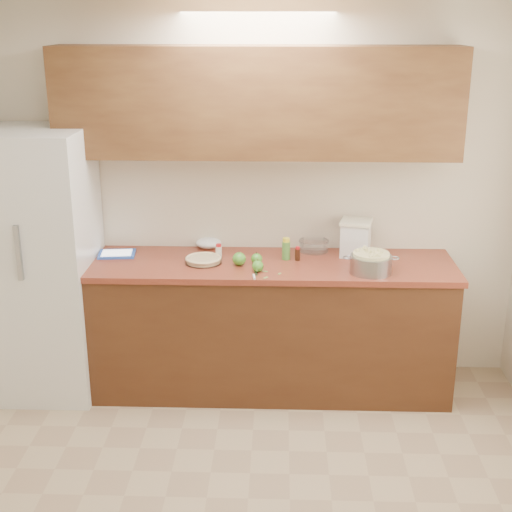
{
  "coord_description": "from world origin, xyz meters",
  "views": [
    {
      "loc": [
        0.15,
        -3.0,
        2.47
      ],
      "look_at": [
        0.0,
        1.43,
        0.98
      ],
      "focal_mm": 50.0,
      "sensor_mm": 36.0,
      "label": 1
    }
  ],
  "objects_px": {
    "colander": "(371,263)",
    "tablet": "(117,254)",
    "flour_canister": "(356,238)",
    "pie": "(203,260)"
  },
  "relations": [
    {
      "from": "colander",
      "to": "flour_canister",
      "type": "height_order",
      "value": "flour_canister"
    },
    {
      "from": "flour_canister",
      "to": "tablet",
      "type": "xyz_separation_m",
      "value": [
        -1.63,
        -0.05,
        -0.12
      ]
    },
    {
      "from": "flour_canister",
      "to": "tablet",
      "type": "relative_size",
      "value": 0.94
    },
    {
      "from": "colander",
      "to": "pie",
      "type": "bearing_deg",
      "value": 172.02
    },
    {
      "from": "pie",
      "to": "colander",
      "type": "xyz_separation_m",
      "value": [
        1.09,
        -0.15,
        0.04
      ]
    },
    {
      "from": "colander",
      "to": "flour_canister",
      "type": "xyz_separation_m",
      "value": [
        -0.06,
        0.34,
        0.06
      ]
    },
    {
      "from": "flour_canister",
      "to": "tablet",
      "type": "distance_m",
      "value": 1.64
    },
    {
      "from": "tablet",
      "to": "colander",
      "type": "bearing_deg",
      "value": -16.12
    },
    {
      "from": "colander",
      "to": "tablet",
      "type": "distance_m",
      "value": 1.72
    },
    {
      "from": "flour_canister",
      "to": "tablet",
      "type": "height_order",
      "value": "flour_canister"
    }
  ]
}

